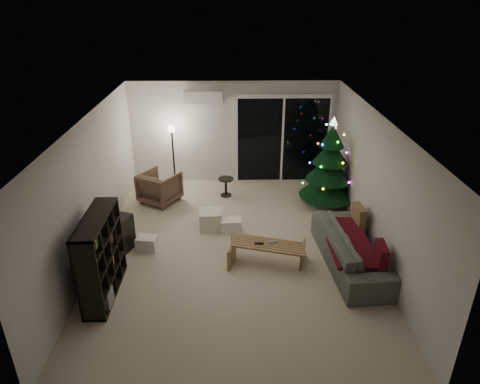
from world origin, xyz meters
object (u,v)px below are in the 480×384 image
object	(u,v)px
sofa	(353,248)
coffee_table	(267,254)
bookshelf	(90,257)
christmas_tree	(330,163)
media_cabinet	(109,242)
armchair	(160,187)

from	to	relation	value
sofa	coffee_table	xyz separation A→B (m)	(-1.48, 0.05, -0.12)
bookshelf	christmas_tree	distance (m)	5.30
bookshelf	media_cabinet	bearing A→B (deg)	89.90
media_cabinet	sofa	xyz separation A→B (m)	(4.30, -0.28, -0.01)
bookshelf	sofa	world-z (taller)	bookshelf
media_cabinet	sofa	size ratio (longest dim) A/B	0.48
media_cabinet	coffee_table	distance (m)	2.83
media_cabinet	sofa	distance (m)	4.31
bookshelf	media_cabinet	distance (m)	1.04
sofa	bookshelf	bearing A→B (deg)	94.68
media_cabinet	armchair	world-z (taller)	armchair
armchair	bookshelf	bearing A→B (deg)	110.98
armchair	coffee_table	distance (m)	3.37
bookshelf	media_cabinet	world-z (taller)	bookshelf
christmas_tree	media_cabinet	bearing A→B (deg)	-154.65
armchair	christmas_tree	size ratio (longest dim) A/B	0.39
media_cabinet	christmas_tree	size ratio (longest dim) A/B	0.53
bookshelf	media_cabinet	size ratio (longest dim) A/B	1.27
bookshelf	coffee_table	distance (m)	2.95
bookshelf	sofa	bearing A→B (deg)	9.11
bookshelf	armchair	bearing A→B (deg)	80.08
coffee_table	christmas_tree	size ratio (longest dim) A/B	0.64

